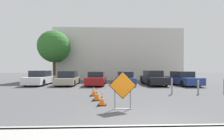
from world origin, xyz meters
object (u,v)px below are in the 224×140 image
(traffic_cone_nearest, at_px, (102,99))
(traffic_cone_second, at_px, (97,94))
(road_closed_sign, at_px, (123,88))
(bollard_nearest, at_px, (172,86))
(parked_car_fifth, at_px, (153,78))
(parked_car_nearest, at_px, (40,78))
(parked_car_fourth, at_px, (125,79))
(bollard_third, at_px, (224,86))
(traffic_cone_third, at_px, (94,91))
(parked_car_third, at_px, (97,79))
(parked_car_sixth, at_px, (182,79))
(bollard_second, at_px, (198,87))
(parked_car_second, at_px, (68,79))

(traffic_cone_nearest, relative_size, traffic_cone_second, 0.90)
(road_closed_sign, relative_size, bollard_nearest, 1.46)
(road_closed_sign, bearing_deg, parked_car_fifth, 65.88)
(parked_car_nearest, relative_size, parked_car_fifth, 0.96)
(parked_car_fourth, xyz_separation_m, bollard_third, (5.97, -5.84, -0.11))
(traffic_cone_nearest, xyz_separation_m, bollard_nearest, (4.54, 2.83, 0.28))
(road_closed_sign, height_order, parked_car_nearest, road_closed_sign)
(traffic_cone_third, bearing_deg, traffic_cone_second, -78.50)
(parked_car_third, xyz_separation_m, parked_car_fifth, (5.95, 0.19, 0.05))
(parked_car_fourth, relative_size, bollard_third, 4.21)
(parked_car_sixth, bearing_deg, road_closed_sign, 48.42)
(parked_car_sixth, bearing_deg, parked_car_third, -4.30)
(road_closed_sign, height_order, bollard_nearest, road_closed_sign)
(traffic_cone_third, bearing_deg, bollard_third, 2.41)
(bollard_nearest, distance_m, bollard_second, 1.79)
(parked_car_third, bearing_deg, parked_car_fifth, -174.28)
(traffic_cone_third, xyz_separation_m, parked_car_fourth, (2.74, 6.21, 0.37))
(bollard_nearest, xyz_separation_m, bollard_second, (1.79, 0.00, -0.08))
(parked_car_second, xyz_separation_m, parked_car_sixth, (11.90, -0.47, -0.01))
(parked_car_fifth, relative_size, bollard_second, 5.01)
(bollard_second, relative_size, bollard_third, 0.92)
(traffic_cone_second, height_order, traffic_cone_third, traffic_cone_second)
(parked_car_second, bearing_deg, traffic_cone_nearest, 112.38)
(parked_car_second, xyz_separation_m, bollard_third, (11.92, -5.99, -0.12))
(road_closed_sign, bearing_deg, parked_car_second, 116.09)
(parked_car_second, distance_m, parked_car_fifth, 8.92)
(parked_car_nearest, bearing_deg, bollard_third, 155.63)
(traffic_cone_second, height_order, parked_car_third, parked_car_third)
(parked_car_fifth, bearing_deg, parked_car_nearest, -1.64)
(traffic_cone_third, relative_size, bollard_second, 0.63)
(road_closed_sign, relative_size, traffic_cone_second, 2.38)
(traffic_cone_nearest, relative_size, bollard_third, 0.59)
(parked_car_nearest, xyz_separation_m, parked_car_sixth, (14.87, -0.76, -0.04))
(traffic_cone_third, bearing_deg, parked_car_third, 92.24)
(parked_car_fifth, bearing_deg, road_closed_sign, 66.11)
(parked_car_third, distance_m, bollard_nearest, 7.83)
(road_closed_sign, height_order, parked_car_third, road_closed_sign)
(parked_car_third, bearing_deg, bollard_third, 151.34)
(parked_car_nearest, bearing_deg, traffic_cone_second, 127.44)
(parked_car_fifth, relative_size, bollard_third, 4.59)
(parked_car_third, bearing_deg, traffic_cone_third, 96.09)
(bollard_third, bearing_deg, traffic_cone_nearest, -160.80)
(traffic_cone_nearest, height_order, parked_car_fifth, parked_car_fifth)
(traffic_cone_third, relative_size, parked_car_sixth, 0.13)
(parked_car_nearest, relative_size, bollard_second, 4.80)
(traffic_cone_third, bearing_deg, bollard_second, 3.03)
(road_closed_sign, distance_m, parked_car_fourth, 9.50)
(bollard_nearest, height_order, bollard_third, bollard_nearest)
(parked_car_second, bearing_deg, bollard_nearest, 143.39)
(road_closed_sign, relative_size, parked_car_third, 0.38)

